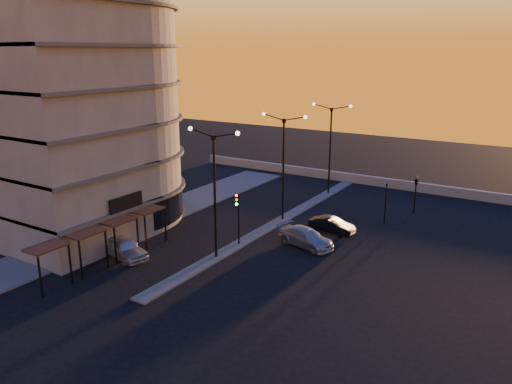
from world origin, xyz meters
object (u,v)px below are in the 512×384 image
object	(u,v)px
traffic_light_main	(238,210)
car_hatchback	(124,247)
car_wagon	(306,237)
car_sedan	(332,225)
streetlamp_mid	(283,159)

from	to	relation	value
traffic_light_main	car_hatchback	world-z (taller)	traffic_light_main
car_wagon	car_sedan	bearing A→B (deg)	6.87
traffic_light_main	car_wagon	distance (m)	5.71
traffic_light_main	car_wagon	size ratio (longest dim) A/B	0.88
streetlamp_mid	car_sedan	size ratio (longest dim) A/B	2.45
car_sedan	streetlamp_mid	bearing A→B (deg)	85.28
traffic_light_main	car_sedan	xyz separation A→B (m)	(5.00, 6.54, -2.25)
car_sedan	traffic_light_main	bearing A→B (deg)	144.59
streetlamp_mid	car_sedan	world-z (taller)	streetlamp_mid
traffic_light_main	car_hatchback	size ratio (longest dim) A/B	0.95
car_hatchback	streetlamp_mid	bearing A→B (deg)	-9.90
car_sedan	car_wagon	distance (m)	3.83
car_sedan	car_wagon	size ratio (longest dim) A/B	0.81
streetlamp_mid	traffic_light_main	world-z (taller)	streetlamp_mid
streetlamp_mid	traffic_light_main	xyz separation A→B (m)	(0.00, -7.13, -2.70)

